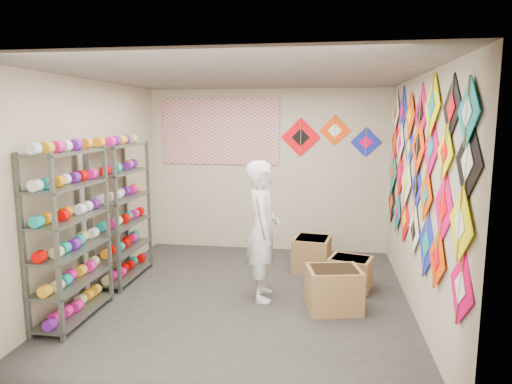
% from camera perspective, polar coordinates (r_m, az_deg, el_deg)
% --- Properties ---
extents(ground, '(4.50, 4.50, 0.00)m').
position_cam_1_polar(ground, '(5.83, -1.45, -13.16)').
color(ground, '#2A2825').
extents(room_walls, '(4.50, 4.50, 4.50)m').
position_cam_1_polar(room_walls, '(5.43, -1.52, 3.12)').
color(room_walls, tan).
rests_on(room_walls, ground).
extents(shelf_rack_front, '(0.40, 1.10, 1.90)m').
position_cam_1_polar(shelf_rack_front, '(5.38, -22.27, -5.14)').
color(shelf_rack_front, '#4C5147').
rests_on(shelf_rack_front, ground).
extents(shelf_rack_back, '(0.40, 1.10, 1.90)m').
position_cam_1_polar(shelf_rack_back, '(6.50, -16.43, -2.44)').
color(shelf_rack_back, '#4C5147').
rests_on(shelf_rack_back, ground).
extents(string_spools, '(0.12, 2.36, 0.12)m').
position_cam_1_polar(string_spools, '(5.91, -19.12, -2.77)').
color(string_spools, '#F5168F').
rests_on(string_spools, ground).
extents(kite_wall_display, '(0.06, 4.29, 2.04)m').
position_cam_1_polar(kite_wall_display, '(5.51, 19.37, 2.75)').
color(kite_wall_display, '#E9005A').
rests_on(kite_wall_display, room_walls).
extents(back_wall_kites, '(1.62, 0.02, 0.69)m').
position_cam_1_polar(back_wall_kites, '(7.56, 8.90, 6.83)').
color(back_wall_kites, '#F9000B').
rests_on(back_wall_kites, room_walls).
extents(poster, '(2.00, 0.01, 1.10)m').
position_cam_1_polar(poster, '(7.74, -4.50, 7.54)').
color(poster, '#874BA3').
rests_on(poster, room_walls).
extents(shopkeeper, '(0.76, 0.61, 1.72)m').
position_cam_1_polar(shopkeeper, '(5.60, 0.84, -4.85)').
color(shopkeeper, silver).
rests_on(shopkeeper, ground).
extents(carton_a, '(0.69, 0.62, 0.50)m').
position_cam_1_polar(carton_a, '(5.50, 9.68, -11.89)').
color(carton_a, brown).
rests_on(carton_a, ground).
extents(carton_b, '(0.62, 0.55, 0.43)m').
position_cam_1_polar(carton_b, '(6.18, 11.68, -9.94)').
color(carton_b, brown).
rests_on(carton_b, ground).
extents(carton_c, '(0.58, 0.62, 0.49)m').
position_cam_1_polar(carton_c, '(6.84, 6.99, -7.67)').
color(carton_c, brown).
rests_on(carton_c, ground).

